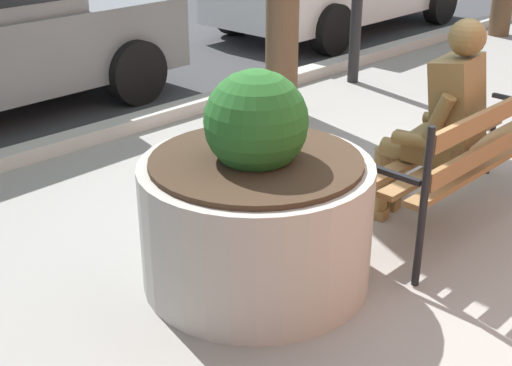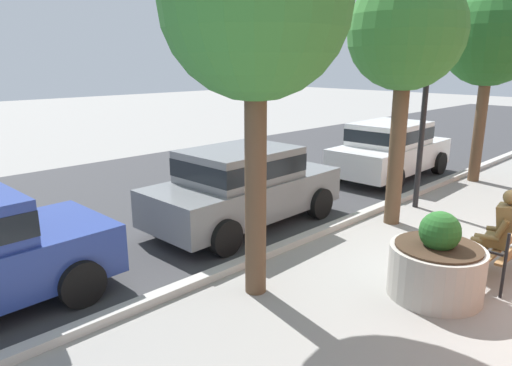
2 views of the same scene
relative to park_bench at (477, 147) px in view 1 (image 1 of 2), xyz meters
name	(u,v)px [view 1 (image 1 of 2)]	position (x,y,z in m)	size (l,w,h in m)	color
ground_plane	(428,225)	(-0.19, 0.17, -0.54)	(80.00, 80.00, 0.00)	gray
curb_stone	(158,116)	(-0.19, 3.07, -0.48)	(60.00, 0.20, 0.12)	#B2AFA8
park_bench	(477,147)	(0.00, 0.00, 0.00)	(1.81, 0.56, 0.95)	olive
bronze_statue_seated	(433,128)	(-0.19, 0.21, 0.12)	(0.60, 0.83, 1.37)	brown
concrete_planter	(256,209)	(-1.47, 0.51, -0.10)	(1.28, 1.28, 1.23)	#A8A399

